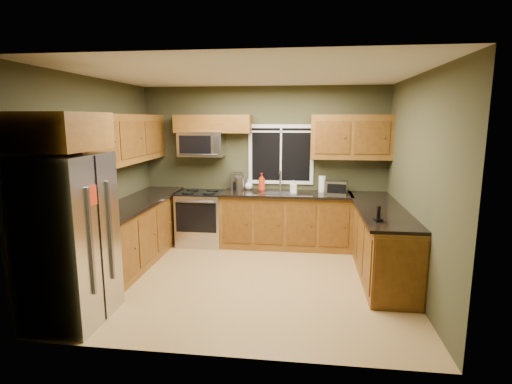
% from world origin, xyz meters
% --- Properties ---
extents(floor, '(4.20, 4.20, 0.00)m').
position_xyz_m(floor, '(0.00, 0.00, 0.00)').
color(floor, '#A27E47').
rests_on(floor, ground).
extents(ceiling, '(4.20, 4.20, 0.00)m').
position_xyz_m(ceiling, '(0.00, 0.00, 2.70)').
color(ceiling, white).
rests_on(ceiling, back_wall).
extents(back_wall, '(4.20, 0.00, 4.20)m').
position_xyz_m(back_wall, '(0.00, 1.80, 1.35)').
color(back_wall, '#3A3B22').
rests_on(back_wall, ground).
extents(front_wall, '(4.20, 0.00, 4.20)m').
position_xyz_m(front_wall, '(0.00, -1.80, 1.35)').
color(front_wall, '#3A3B22').
rests_on(front_wall, ground).
extents(left_wall, '(0.00, 3.60, 3.60)m').
position_xyz_m(left_wall, '(-2.10, 0.00, 1.35)').
color(left_wall, '#3A3B22').
rests_on(left_wall, ground).
extents(right_wall, '(0.00, 3.60, 3.60)m').
position_xyz_m(right_wall, '(2.10, 0.00, 1.35)').
color(right_wall, '#3A3B22').
rests_on(right_wall, ground).
extents(window, '(1.12, 0.03, 1.02)m').
position_xyz_m(window, '(0.30, 1.78, 1.55)').
color(window, white).
rests_on(window, back_wall).
extents(base_cabinets_left, '(0.60, 2.65, 0.90)m').
position_xyz_m(base_cabinets_left, '(-1.80, 0.48, 0.45)').
color(base_cabinets_left, brown).
rests_on(base_cabinets_left, ground).
extents(countertop_left, '(0.65, 2.65, 0.04)m').
position_xyz_m(countertop_left, '(-1.78, 0.48, 0.92)').
color(countertop_left, black).
rests_on(countertop_left, base_cabinets_left).
extents(base_cabinets_back, '(2.17, 0.60, 0.90)m').
position_xyz_m(base_cabinets_back, '(0.42, 1.50, 0.45)').
color(base_cabinets_back, brown).
rests_on(base_cabinets_back, ground).
extents(countertop_back, '(2.17, 0.65, 0.04)m').
position_xyz_m(countertop_back, '(0.42, 1.48, 0.92)').
color(countertop_back, black).
rests_on(countertop_back, base_cabinets_back).
extents(base_cabinets_peninsula, '(0.60, 2.52, 0.90)m').
position_xyz_m(base_cabinets_peninsula, '(1.80, 0.54, 0.45)').
color(base_cabinets_peninsula, brown).
rests_on(base_cabinets_peninsula, ground).
extents(countertop_peninsula, '(0.65, 2.50, 0.04)m').
position_xyz_m(countertop_peninsula, '(1.78, 0.55, 0.92)').
color(countertop_peninsula, black).
rests_on(countertop_peninsula, base_cabinets_peninsula).
extents(upper_cabinets_left, '(0.33, 2.65, 0.72)m').
position_xyz_m(upper_cabinets_left, '(-1.94, 0.48, 1.86)').
color(upper_cabinets_left, brown).
rests_on(upper_cabinets_left, left_wall).
extents(upper_cabinets_back_left, '(1.30, 0.33, 0.30)m').
position_xyz_m(upper_cabinets_back_left, '(-0.85, 1.64, 2.07)').
color(upper_cabinets_back_left, brown).
rests_on(upper_cabinets_back_left, back_wall).
extents(upper_cabinets_back_right, '(1.30, 0.33, 0.72)m').
position_xyz_m(upper_cabinets_back_right, '(1.45, 1.64, 1.86)').
color(upper_cabinets_back_right, brown).
rests_on(upper_cabinets_back_right, back_wall).
extents(upper_cabinet_over_fridge, '(0.72, 0.90, 0.38)m').
position_xyz_m(upper_cabinet_over_fridge, '(-1.74, -1.30, 2.03)').
color(upper_cabinet_over_fridge, brown).
rests_on(upper_cabinet_over_fridge, left_wall).
extents(refrigerator, '(0.74, 0.90, 1.80)m').
position_xyz_m(refrigerator, '(-1.74, -1.30, 0.90)').
color(refrigerator, '#B7B7BC').
rests_on(refrigerator, ground).
extents(range, '(0.76, 0.69, 0.94)m').
position_xyz_m(range, '(-1.05, 1.47, 0.47)').
color(range, '#B7B7BC').
rests_on(range, ground).
extents(microwave, '(0.76, 0.41, 0.42)m').
position_xyz_m(microwave, '(-1.05, 1.61, 1.73)').
color(microwave, '#B7B7BC').
rests_on(microwave, back_wall).
extents(sink, '(0.60, 0.42, 0.36)m').
position_xyz_m(sink, '(0.30, 1.49, 0.95)').
color(sink, slate).
rests_on(sink, countertop_back).
extents(toaster_oven, '(0.39, 0.33, 0.22)m').
position_xyz_m(toaster_oven, '(1.23, 1.48, 1.05)').
color(toaster_oven, '#B7B7BC').
rests_on(toaster_oven, countertop_back).
extents(coffee_maker, '(0.19, 0.26, 0.30)m').
position_xyz_m(coffee_maker, '(-0.45, 1.64, 1.08)').
color(coffee_maker, slate).
rests_on(coffee_maker, countertop_back).
extents(kettle, '(0.21, 0.21, 0.29)m').
position_xyz_m(kettle, '(-0.40, 1.58, 1.08)').
color(kettle, '#B7B7BC').
rests_on(kettle, countertop_back).
extents(paper_towel_roll, '(0.14, 0.14, 0.30)m').
position_xyz_m(paper_towel_roll, '(1.01, 1.63, 1.08)').
color(paper_towel_roll, white).
rests_on(paper_towel_roll, countertop_back).
extents(soap_bottle_a, '(0.15, 0.15, 0.31)m').
position_xyz_m(soap_bottle_a, '(-0.01, 1.60, 1.09)').
color(soap_bottle_a, red).
rests_on(soap_bottle_a, countertop_back).
extents(soap_bottle_b, '(0.11, 0.12, 0.21)m').
position_xyz_m(soap_bottle_b, '(0.53, 1.50, 1.04)').
color(soap_bottle_b, white).
rests_on(soap_bottle_b, countertop_back).
extents(soap_bottle_c, '(0.18, 0.18, 0.18)m').
position_xyz_m(soap_bottle_c, '(-0.25, 1.70, 1.03)').
color(soap_bottle_c, white).
rests_on(soap_bottle_c, countertop_back).
extents(cordless_phone, '(0.10, 0.10, 0.19)m').
position_xyz_m(cordless_phone, '(1.61, -0.28, 1.00)').
color(cordless_phone, black).
rests_on(cordless_phone, countertop_peninsula).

